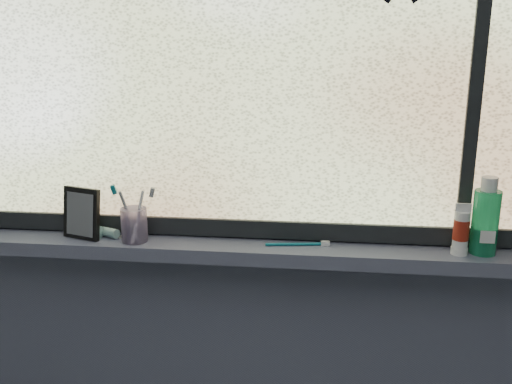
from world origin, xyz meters
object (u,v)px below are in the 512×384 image
Objects in this scene: toothbrush_cup at (134,225)px; mouthwash_bottle at (486,216)px; cream_tube at (461,227)px; vanity_mirror at (82,213)px.

toothbrush_cup is 0.56× the size of mouthwash_bottle.
mouthwash_bottle reaches higher than cream_tube.
cream_tube is at bearing 0.19° from toothbrush_cup.
mouthwash_bottle is (1.10, 0.01, 0.03)m from vanity_mirror.
cream_tube is (1.04, -0.01, 0.00)m from vanity_mirror.
vanity_mirror is at bearing -179.54° from mouthwash_bottle.
toothbrush_cup is 0.95m from mouthwash_bottle.
mouthwash_bottle is at bearing 17.92° from vanity_mirror.
toothbrush_cup is (0.16, -0.01, -0.03)m from vanity_mirror.
toothbrush_cup is at bearing -179.81° from cream_tube.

